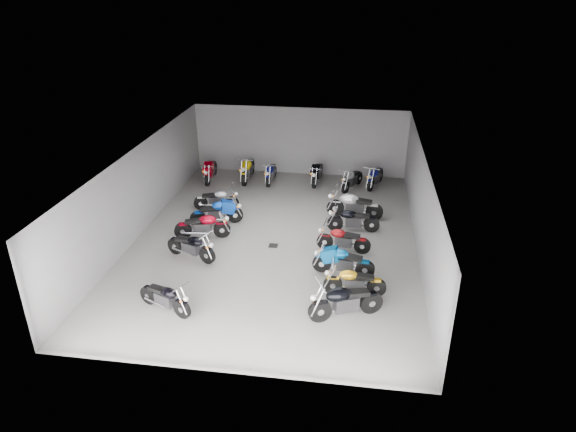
{
  "coord_description": "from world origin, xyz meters",
  "views": [
    {
      "loc": [
        2.8,
        -16.26,
        8.64
      ],
      "look_at": [
        0.47,
        -0.08,
        1.0
      ],
      "focal_mm": 32.0,
      "sensor_mm": 36.0,
      "label": 1
    }
  ],
  "objects_px": {
    "motorcycle_left_f": "(217,199)",
    "motorcycle_left_d": "(203,226)",
    "motorcycle_right_c": "(343,261)",
    "motorcycle_back_b": "(248,169)",
    "motorcycle_left_e": "(217,213)",
    "motorcycle_right_b": "(354,281)",
    "motorcycle_right_d": "(343,239)",
    "motorcycle_back_a": "(210,170)",
    "motorcycle_left_c": "(191,246)",
    "motorcycle_right_f": "(354,205)",
    "motorcycle_back_d": "(317,173)",
    "motorcycle_left_a": "(165,297)",
    "motorcycle_right_e": "(353,220)",
    "motorcycle_back_e": "(352,179)",
    "motorcycle_right_a": "(345,301)",
    "drain_grate": "(273,246)",
    "motorcycle_back_f": "(375,177)",
    "motorcycle_back_c": "(271,173)"
  },
  "relations": [
    {
      "from": "motorcycle_left_c",
      "to": "motorcycle_right_a",
      "type": "distance_m",
      "value": 5.83
    },
    {
      "from": "motorcycle_left_d",
      "to": "motorcycle_left_e",
      "type": "height_order",
      "value": "motorcycle_left_e"
    },
    {
      "from": "motorcycle_left_e",
      "to": "motorcycle_right_c",
      "type": "distance_m",
      "value": 5.76
    },
    {
      "from": "motorcycle_right_a",
      "to": "motorcycle_left_a",
      "type": "bearing_deg",
      "value": 70.83
    },
    {
      "from": "motorcycle_right_f",
      "to": "motorcycle_right_d",
      "type": "bearing_deg",
      "value": -179.95
    },
    {
      "from": "motorcycle_left_a",
      "to": "motorcycle_left_f",
      "type": "relative_size",
      "value": 0.95
    },
    {
      "from": "motorcycle_left_c",
      "to": "motorcycle_left_f",
      "type": "relative_size",
      "value": 1.01
    },
    {
      "from": "motorcycle_left_c",
      "to": "motorcycle_right_f",
      "type": "relative_size",
      "value": 0.84
    },
    {
      "from": "motorcycle_left_a",
      "to": "motorcycle_right_a",
      "type": "relative_size",
      "value": 0.85
    },
    {
      "from": "motorcycle_left_c",
      "to": "motorcycle_back_f",
      "type": "distance_m",
      "value": 9.73
    },
    {
      "from": "motorcycle_left_a",
      "to": "motorcycle_right_e",
      "type": "distance_m",
      "value": 7.75
    },
    {
      "from": "motorcycle_left_f",
      "to": "motorcycle_back_e",
      "type": "height_order",
      "value": "motorcycle_back_e"
    },
    {
      "from": "motorcycle_left_c",
      "to": "motorcycle_back_d",
      "type": "relative_size",
      "value": 0.91
    },
    {
      "from": "motorcycle_back_c",
      "to": "motorcycle_back_d",
      "type": "relative_size",
      "value": 0.94
    },
    {
      "from": "motorcycle_left_f",
      "to": "motorcycle_back_d",
      "type": "relative_size",
      "value": 0.9
    },
    {
      "from": "motorcycle_left_d",
      "to": "motorcycle_right_c",
      "type": "distance_m",
      "value": 5.43
    },
    {
      "from": "motorcycle_left_d",
      "to": "motorcycle_right_a",
      "type": "bearing_deg",
      "value": 40.29
    },
    {
      "from": "motorcycle_right_c",
      "to": "motorcycle_back_b",
      "type": "height_order",
      "value": "motorcycle_back_b"
    },
    {
      "from": "motorcycle_left_a",
      "to": "motorcycle_right_c",
      "type": "relative_size",
      "value": 0.88
    },
    {
      "from": "motorcycle_right_d",
      "to": "motorcycle_left_e",
      "type": "bearing_deg",
      "value": 79.5
    },
    {
      "from": "motorcycle_right_a",
      "to": "motorcycle_right_f",
      "type": "xyz_separation_m",
      "value": [
        0.06,
        6.61,
        0.01
      ]
    },
    {
      "from": "motorcycle_back_a",
      "to": "motorcycle_back_e",
      "type": "xyz_separation_m",
      "value": [
        6.54,
        -0.12,
        -0.05
      ]
    },
    {
      "from": "motorcycle_right_d",
      "to": "motorcycle_left_f",
      "type": "bearing_deg",
      "value": 68.09
    },
    {
      "from": "motorcycle_right_a",
      "to": "motorcycle_right_e",
      "type": "relative_size",
      "value": 1.06
    },
    {
      "from": "motorcycle_right_b",
      "to": "motorcycle_back_d",
      "type": "bearing_deg",
      "value": 9.71
    },
    {
      "from": "motorcycle_left_a",
      "to": "motorcycle_back_f",
      "type": "bearing_deg",
      "value": 174.55
    },
    {
      "from": "motorcycle_right_e",
      "to": "motorcycle_back_a",
      "type": "bearing_deg",
      "value": 53.2
    },
    {
      "from": "motorcycle_back_a",
      "to": "motorcycle_back_c",
      "type": "height_order",
      "value": "motorcycle_back_a"
    },
    {
      "from": "motorcycle_left_a",
      "to": "motorcycle_left_f",
      "type": "bearing_deg",
      "value": -152.33
    },
    {
      "from": "motorcycle_left_d",
      "to": "motorcycle_left_e",
      "type": "xyz_separation_m",
      "value": [
        0.2,
        1.19,
        0.0
      ]
    },
    {
      "from": "motorcycle_left_d",
      "to": "motorcycle_right_a",
      "type": "height_order",
      "value": "motorcycle_right_a"
    },
    {
      "from": "motorcycle_left_e",
      "to": "motorcycle_right_f",
      "type": "bearing_deg",
      "value": 81.99
    },
    {
      "from": "motorcycle_left_f",
      "to": "motorcycle_left_c",
      "type": "bearing_deg",
      "value": -4.94
    },
    {
      "from": "motorcycle_right_f",
      "to": "motorcycle_back_a",
      "type": "relative_size",
      "value": 1.05
    },
    {
      "from": "motorcycle_back_e",
      "to": "motorcycle_back_d",
      "type": "bearing_deg",
      "value": 5.99
    },
    {
      "from": "motorcycle_left_a",
      "to": "motorcycle_left_d",
      "type": "bearing_deg",
      "value": -152.71
    },
    {
      "from": "motorcycle_left_c",
      "to": "motorcycle_left_e",
      "type": "bearing_deg",
      "value": -162.48
    },
    {
      "from": "drain_grate",
      "to": "motorcycle_right_c",
      "type": "relative_size",
      "value": 0.16
    },
    {
      "from": "motorcycle_back_b",
      "to": "motorcycle_left_c",
      "type": "bearing_deg",
      "value": 87.53
    },
    {
      "from": "motorcycle_right_f",
      "to": "motorcycle_back_e",
      "type": "xyz_separation_m",
      "value": [
        -0.17,
        3.05,
        -0.07
      ]
    },
    {
      "from": "motorcycle_left_e",
      "to": "motorcycle_right_b",
      "type": "xyz_separation_m",
      "value": [
        5.3,
        -4.1,
        -0.04
      ]
    },
    {
      "from": "motorcycle_right_d",
      "to": "motorcycle_back_f",
      "type": "distance_m",
      "value": 6.39
    },
    {
      "from": "motorcycle_left_e",
      "to": "motorcycle_back_a",
      "type": "relative_size",
      "value": 0.91
    },
    {
      "from": "drain_grate",
      "to": "motorcycle_right_f",
      "type": "distance_m",
      "value": 3.93
    },
    {
      "from": "motorcycle_left_c",
      "to": "motorcycle_back_d",
      "type": "height_order",
      "value": "motorcycle_back_d"
    },
    {
      "from": "motorcycle_left_e",
      "to": "motorcycle_right_d",
      "type": "height_order",
      "value": "motorcycle_left_e"
    },
    {
      "from": "motorcycle_left_f",
      "to": "motorcycle_left_d",
      "type": "bearing_deg",
      "value": -4.1
    },
    {
      "from": "motorcycle_left_f",
      "to": "motorcycle_left_e",
      "type": "bearing_deg",
      "value": 7.8
    },
    {
      "from": "motorcycle_right_f",
      "to": "motorcycle_back_f",
      "type": "relative_size",
      "value": 1.15
    },
    {
      "from": "drain_grate",
      "to": "motorcycle_right_d",
      "type": "relative_size",
      "value": 0.17
    }
  ]
}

